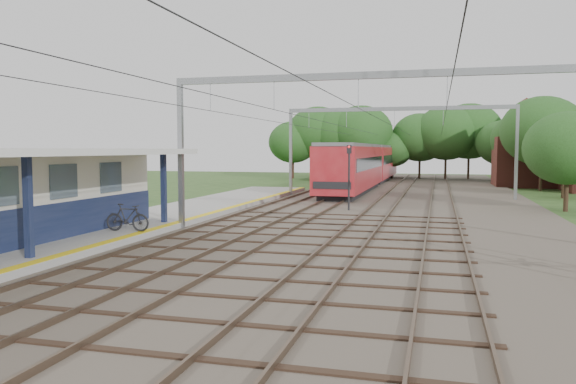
% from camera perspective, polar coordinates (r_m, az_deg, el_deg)
% --- Properties ---
extents(ground, '(160.00, 160.00, 0.00)m').
position_cam_1_polar(ground, '(11.56, -21.05, -14.92)').
color(ground, '#2D4C1E').
rests_on(ground, ground).
extents(ballast_bed, '(18.00, 90.00, 0.10)m').
position_cam_1_polar(ballast_bed, '(39.04, 11.26, -1.18)').
color(ballast_bed, '#473D33').
rests_on(ballast_bed, ground).
extents(platform, '(5.00, 52.00, 0.35)m').
position_cam_1_polar(platform, '(26.99, -16.46, -3.46)').
color(platform, gray).
rests_on(platform, ground).
extents(yellow_stripe, '(0.45, 52.00, 0.01)m').
position_cam_1_polar(yellow_stripe, '(25.87, -12.20, -3.31)').
color(yellow_stripe, yellow).
rests_on(yellow_stripe, platform).
extents(rail_tracks, '(11.80, 88.00, 0.15)m').
position_cam_1_polar(rail_tracks, '(39.27, 7.62, -0.92)').
color(rail_tracks, brown).
rests_on(rail_tracks, ballast_bed).
extents(catenary_system, '(17.22, 88.00, 7.00)m').
position_cam_1_polar(catenary_system, '(34.26, 9.84, 7.22)').
color(catenary_system, gray).
rests_on(catenary_system, ground).
extents(tree_band, '(31.72, 30.88, 8.82)m').
position_cam_1_polar(tree_band, '(65.97, 12.74, 5.26)').
color(tree_band, '#382619').
rests_on(tree_band, ground).
extents(house_far, '(8.00, 6.12, 8.66)m').
position_cam_1_polar(house_far, '(61.52, 23.93, 3.49)').
color(house_far, brown).
rests_on(house_far, ground).
extents(bicycle, '(1.95, 0.65, 1.16)m').
position_cam_1_polar(bicycle, '(24.29, -16.01, -2.51)').
color(bicycle, black).
rests_on(bicycle, platform).
extents(train, '(3.16, 39.32, 4.13)m').
position_cam_1_polar(train, '(57.85, 8.05, 2.86)').
color(train, black).
rests_on(train, ballast_bed).
extents(signal_post, '(0.28, 0.25, 4.01)m').
position_cam_1_polar(signal_post, '(33.80, 6.22, 2.11)').
color(signal_post, black).
rests_on(signal_post, ground).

